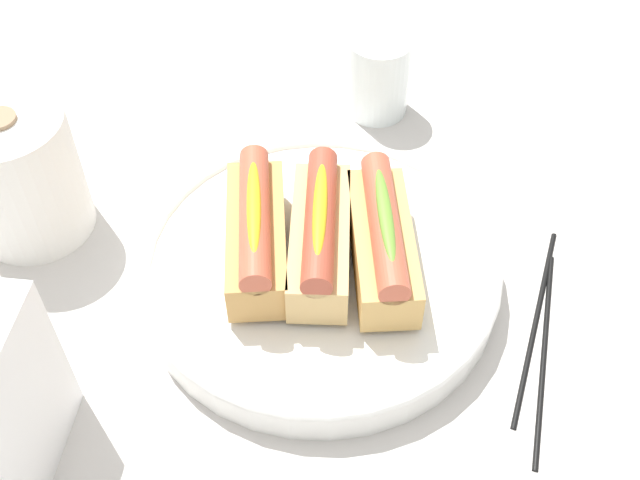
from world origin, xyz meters
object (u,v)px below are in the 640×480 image
(serving_bowl, at_px, (320,267))
(napkin_box, at_px, (4,405))
(chopstick_far, at_px, (545,352))
(chopstick_near, at_px, (536,321))
(hotdog_back, at_px, (320,234))
(paper_towel_roll, at_px, (20,176))
(hotdog_side, at_px, (256,232))
(hotdog_front, at_px, (384,236))
(water_glass, at_px, (378,78))

(serving_bowl, height_order, napkin_box, napkin_box)
(chopstick_far, bearing_deg, chopstick_near, 16.57)
(hotdog_back, xyz_separation_m, paper_towel_roll, (-0.02, 0.28, -0.00))
(paper_towel_roll, distance_m, napkin_box, 0.25)
(hotdog_side, height_order, chopstick_near, hotdog_side)
(serving_bowl, height_order, hotdog_front, hotdog_front)
(water_glass, distance_m, chopstick_near, 0.32)
(napkin_box, xyz_separation_m, chopstick_far, (0.23, -0.36, -0.07))
(hotdog_back, relative_size, hotdog_side, 1.00)
(paper_towel_roll, bearing_deg, hotdog_front, -83.26)
(water_glass, bearing_deg, hotdog_front, -162.37)
(paper_towel_roll, bearing_deg, napkin_box, -148.06)
(hotdog_back, bearing_deg, serving_bowl, 153.43)
(hotdog_back, xyz_separation_m, water_glass, (0.26, 0.02, -0.02))
(paper_towel_roll, xyz_separation_m, chopstick_far, (0.01, -0.49, -0.06))
(serving_bowl, distance_m, napkin_box, 0.29)
(chopstick_near, bearing_deg, water_glass, 42.90)
(chopstick_far, bearing_deg, hotdog_side, 86.05)
(hotdog_front, height_order, chopstick_near, hotdog_front)
(hotdog_side, xyz_separation_m, water_glass, (0.27, -0.03, -0.02))
(chopstick_near, bearing_deg, serving_bowl, 96.08)
(hotdog_side, distance_m, paper_towel_roll, 0.23)
(serving_bowl, xyz_separation_m, napkin_box, (-0.24, 0.15, 0.05))
(hotdog_side, height_order, napkin_box, napkin_box)
(chopstick_far, bearing_deg, water_glass, 35.59)
(hotdog_side, bearing_deg, chopstick_near, -81.76)
(serving_bowl, height_order, paper_towel_roll, paper_towel_roll)
(hotdog_back, height_order, chopstick_near, hotdog_back)
(water_glass, bearing_deg, chopstick_near, -137.31)
(serving_bowl, distance_m, hotdog_side, 0.07)
(hotdog_back, relative_size, chopstick_near, 0.72)
(napkin_box, relative_size, chopstick_near, 0.68)
(serving_bowl, height_order, hotdog_back, hotdog_back)
(chopstick_near, distance_m, chopstick_far, 0.03)
(hotdog_back, relative_size, napkin_box, 1.05)
(hotdog_front, distance_m, chopstick_near, 0.16)
(chopstick_near, bearing_deg, hotdog_side, 98.45)
(hotdog_side, bearing_deg, chopstick_far, -88.72)
(hotdog_front, bearing_deg, napkin_box, 140.77)
(serving_bowl, xyz_separation_m, chopstick_far, (-0.01, -0.21, -0.02))
(hotdog_back, xyz_separation_m, chopstick_near, (0.02, -0.19, -0.06))
(serving_bowl, relative_size, hotdog_side, 2.05)
(chopstick_far, bearing_deg, hotdog_back, 82.00)
(hotdog_side, relative_size, napkin_box, 1.05)
(serving_bowl, height_order, water_glass, water_glass)
(hotdog_side, xyz_separation_m, paper_towel_roll, (-0.01, 0.23, -0.00))
(hotdog_back, bearing_deg, napkin_box, 147.09)
(hotdog_side, height_order, paper_towel_roll, paper_towel_roll)
(paper_towel_roll, relative_size, chopstick_far, 0.61)
(serving_bowl, xyz_separation_m, paper_towel_roll, (-0.02, 0.28, 0.05))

